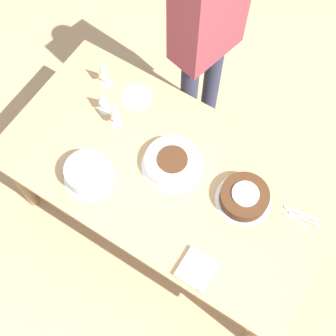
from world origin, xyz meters
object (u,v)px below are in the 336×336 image
Objects in this scene: wine_glass_near at (102,98)px; cake_back_decorated at (88,174)px; wine_glass_far at (114,110)px; wine_glass_extra at (103,68)px; person_cutting at (208,23)px; cake_center_white at (173,163)px; cake_front_chocolate at (244,197)px.

cake_back_decorated is at bearing 114.56° from wine_glass_near.
wine_glass_extra is at bearing -42.16° from wine_glass_far.
cake_back_decorated is 1.02m from person_cutting.
cake_back_decorated is 1.19× the size of wine_glass_far.
person_cutting is at bearing -106.31° from wine_glass_far.
person_cutting reaches higher than cake_center_white.
wine_glass_extra reaches higher than cake_front_chocolate.
cake_front_chocolate is at bearing 168.41° from wine_glass_extra.
wine_glass_extra reaches higher than cake_center_white.
cake_center_white is at bearing 158.46° from wine_glass_extra.
wine_glass_near is 0.69m from person_cutting.
wine_glass_extra reaches higher than wine_glass_near.
wine_glass_extra is at bearing -28.81° from person_cutting.
cake_front_chocolate is 0.92m from wine_glass_near.
wine_glass_near is at bearing -3.69° from cake_front_chocolate.
cake_center_white is 1.56× the size of wine_glass_extra.
cake_front_chocolate is 0.81m from cake_back_decorated.
person_cutting reaches higher than wine_glass_extra.
cake_center_white is at bearing -138.22° from cake_back_decorated.
cake_back_decorated is at bearing 117.04° from wine_glass_extra.
cake_back_decorated is 0.60m from wine_glass_extra.
cake_front_chocolate is 0.94m from person_cutting.
wine_glass_extra is (0.21, -0.19, -0.01)m from wine_glass_far.
wine_glass_extra is 0.62m from person_cutting.
cake_center_white is at bearing 30.21° from person_cutting.
wine_glass_near is at bearing 122.97° from wine_glass_extra.
cake_back_decorated is 0.43m from wine_glass_near.
cake_front_chocolate is (-0.41, -0.03, 0.00)m from cake_center_white.
wine_glass_near is 0.12m from wine_glass_far.
cake_front_chocolate is at bearing 56.74° from person_cutting.
person_cutting is (0.62, -0.65, 0.28)m from cake_front_chocolate.
wine_glass_near is 0.84× the size of wine_glass_extra.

